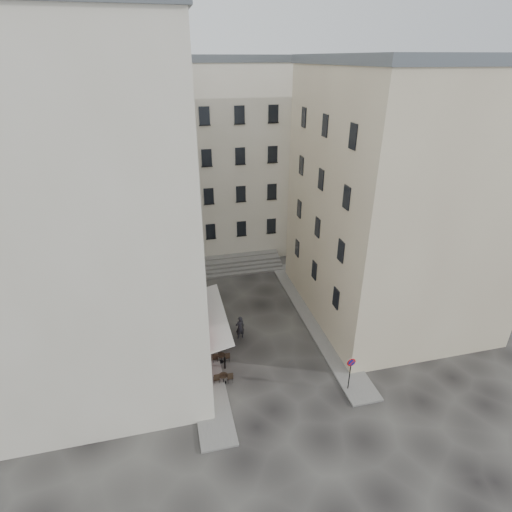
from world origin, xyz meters
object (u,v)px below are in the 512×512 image
object	(u,v)px
no_parking_sign	(351,368)
bistro_table_b	(221,357)
bistro_table_a	(223,378)
pedestrian	(240,327)

from	to	relation	value
no_parking_sign	bistro_table_b	world-z (taller)	no_parking_sign
bistro_table_a	bistro_table_b	size ratio (longest dim) A/B	1.05
bistro_table_b	pedestrian	distance (m)	2.92
pedestrian	bistro_table_b	bearing A→B (deg)	40.06
no_parking_sign	pedestrian	distance (m)	8.57
bistro_table_a	bistro_table_b	bearing A→B (deg)	84.90
bistro_table_b	pedestrian	world-z (taller)	pedestrian
no_parking_sign	bistro_table_a	world-z (taller)	no_parking_sign
no_parking_sign	bistro_table_a	size ratio (longest dim) A/B	2.05
bistro_table_a	no_parking_sign	bearing A→B (deg)	-17.81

